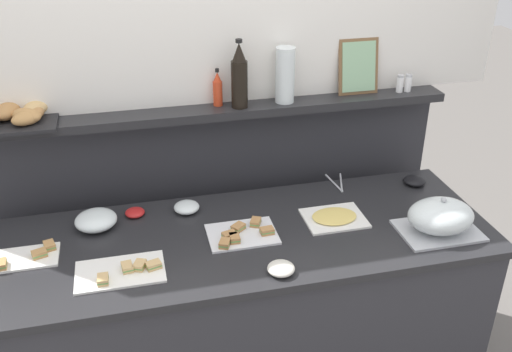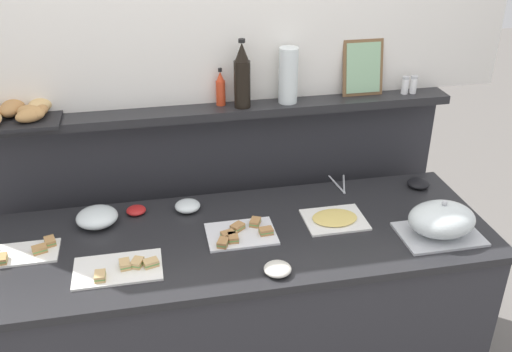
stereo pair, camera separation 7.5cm
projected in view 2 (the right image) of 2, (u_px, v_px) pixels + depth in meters
ground_plane at (218, 312)px, 3.37m from camera, size 12.00×12.00×0.00m
buffet_counter at (234, 320)px, 2.63m from camera, size 2.23×0.75×0.93m
back_ledge_unit at (215, 215)px, 3.00m from camera, size 2.30×0.22×1.33m
sandwich_platter_rear at (8, 253)px, 2.28m from camera, size 0.38×0.16×0.04m
sandwich_platter_front at (121, 268)px, 2.20m from camera, size 0.34×0.20×0.04m
sandwich_platter_side at (241, 234)px, 2.41m from camera, size 0.29×0.21×0.04m
cold_cuts_platter at (335, 219)px, 2.51m from camera, size 0.27×0.21×0.02m
serving_cloche at (441, 221)px, 2.38m from camera, size 0.34×0.24×0.17m
glass_bowl_large at (97, 218)px, 2.48m from camera, size 0.18×0.18×0.07m
glass_bowl_medium at (188, 206)px, 2.59m from camera, size 0.12×0.12×0.05m
condiment_bowl_dark at (136, 210)px, 2.57m from camera, size 0.09×0.09×0.03m
condiment_bowl_cream at (278, 269)px, 2.18m from camera, size 0.11×0.11×0.04m
condiment_bowl_red at (418, 183)px, 2.78m from camera, size 0.11×0.11×0.04m
serving_tongs at (340, 185)px, 2.80m from camera, size 0.08×0.19×0.01m
hot_sauce_bottle at (221, 89)px, 2.63m from camera, size 0.04×0.04×0.18m
wine_bottle_dark at (242, 77)px, 2.58m from camera, size 0.08×0.08×0.32m
salt_shaker at (405, 85)px, 2.78m from camera, size 0.03×0.03×0.09m
pepper_shaker at (413, 85)px, 2.79m from camera, size 0.03×0.03×0.09m
bread_basket at (14, 112)px, 2.48m from camera, size 0.42×0.30×0.08m
framed_picture at (363, 68)px, 2.74m from camera, size 0.20×0.06×0.27m
water_carafe at (288, 75)px, 2.64m from camera, size 0.09×0.09×0.26m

